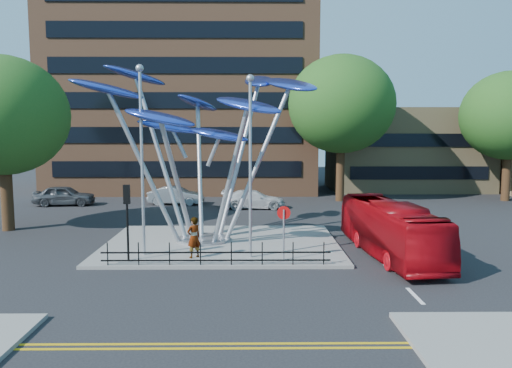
{
  "coord_description": "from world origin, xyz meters",
  "views": [
    {
      "loc": [
        0.54,
        -19.5,
        6.06
      ],
      "look_at": [
        0.77,
        4.0,
        3.44
      ],
      "focal_mm": 35.0,
      "sensor_mm": 36.0,
      "label": 1
    }
  ],
  "objects_px": {
    "tree_left": "(2,116)",
    "parked_car_right": "(254,199)",
    "tree_far": "(510,116)",
    "street_lamp_left": "(142,144)",
    "pedestrian": "(194,237)",
    "street_lamp_right": "(250,150)",
    "parked_car_left": "(64,195)",
    "tree_right": "(341,104)",
    "traffic_light_island": "(127,206)",
    "parked_car_mid": "(176,196)",
    "no_entry_sign_island": "(284,224)",
    "red_bus": "(390,229)",
    "leaf_sculpture": "(201,113)"
  },
  "relations": [
    {
      "from": "tree_left",
      "to": "parked_car_right",
      "type": "distance_m",
      "value": 17.85
    },
    {
      "from": "tree_far",
      "to": "street_lamp_left",
      "type": "height_order",
      "value": "tree_far"
    },
    {
      "from": "tree_far",
      "to": "pedestrian",
      "type": "relative_size",
      "value": 5.71
    },
    {
      "from": "street_lamp_left",
      "to": "street_lamp_right",
      "type": "relative_size",
      "value": 1.06
    },
    {
      "from": "parked_car_left",
      "to": "tree_far",
      "type": "bearing_deg",
      "value": -91.4
    },
    {
      "from": "tree_right",
      "to": "tree_far",
      "type": "bearing_deg",
      "value": 0.0
    },
    {
      "from": "traffic_light_island",
      "to": "parked_car_mid",
      "type": "distance_m",
      "value": 17.7
    },
    {
      "from": "parked_car_right",
      "to": "street_lamp_left",
      "type": "bearing_deg",
      "value": 161.37
    },
    {
      "from": "tree_left",
      "to": "parked_car_right",
      "type": "bearing_deg",
      "value": 28.67
    },
    {
      "from": "traffic_light_island",
      "to": "no_entry_sign_island",
      "type": "relative_size",
      "value": 1.4
    },
    {
      "from": "tree_right",
      "to": "red_bus",
      "type": "relative_size",
      "value": 1.3
    },
    {
      "from": "pedestrian",
      "to": "parked_car_left",
      "type": "xyz_separation_m",
      "value": [
        -12.16,
        16.77,
        -0.3
      ]
    },
    {
      "from": "tree_right",
      "to": "pedestrian",
      "type": "height_order",
      "value": "tree_right"
    },
    {
      "from": "leaf_sculpture",
      "to": "pedestrian",
      "type": "xyz_separation_m",
      "value": [
        -0.03,
        -3.75,
        -5.77
      ]
    },
    {
      "from": "leaf_sculpture",
      "to": "parked_car_left",
      "type": "height_order",
      "value": "leaf_sculpture"
    },
    {
      "from": "tree_left",
      "to": "red_bus",
      "type": "bearing_deg",
      "value": -16.49
    },
    {
      "from": "tree_right",
      "to": "no_entry_sign_island",
      "type": "xyz_separation_m",
      "value": [
        -6.0,
        -19.48,
        -6.22
      ]
    },
    {
      "from": "parked_car_right",
      "to": "tree_far",
      "type": "bearing_deg",
      "value": -78.38
    },
    {
      "from": "parked_car_left",
      "to": "parked_car_right",
      "type": "distance_m",
      "value": 15.06
    },
    {
      "from": "street_lamp_left",
      "to": "parked_car_mid",
      "type": "bearing_deg",
      "value": 93.42
    },
    {
      "from": "tree_far",
      "to": "parked_car_mid",
      "type": "xyz_separation_m",
      "value": [
        -27.49,
        -1.9,
        -6.38
      ]
    },
    {
      "from": "tree_far",
      "to": "street_lamp_right",
      "type": "xyz_separation_m",
      "value": [
        -21.5,
        -19.0,
        -2.01
      ]
    },
    {
      "from": "tree_right",
      "to": "tree_left",
      "type": "relative_size",
      "value": 1.17
    },
    {
      "from": "tree_right",
      "to": "street_lamp_right",
      "type": "relative_size",
      "value": 1.46
    },
    {
      "from": "parked_car_mid",
      "to": "red_bus",
      "type": "bearing_deg",
      "value": -137.75
    },
    {
      "from": "tree_far",
      "to": "traffic_light_island",
      "type": "height_order",
      "value": "tree_far"
    },
    {
      "from": "tree_far",
      "to": "parked_car_mid",
      "type": "height_order",
      "value": "tree_far"
    },
    {
      "from": "parked_car_left",
      "to": "traffic_light_island",
      "type": "bearing_deg",
      "value": -156.75
    },
    {
      "from": "tree_right",
      "to": "traffic_light_island",
      "type": "distance_m",
      "value": 24.06
    },
    {
      "from": "no_entry_sign_island",
      "to": "pedestrian",
      "type": "bearing_deg",
      "value": 174.16
    },
    {
      "from": "tree_left",
      "to": "pedestrian",
      "type": "distance_m",
      "value": 14.97
    },
    {
      "from": "red_bus",
      "to": "parked_car_mid",
      "type": "bearing_deg",
      "value": 122.35
    },
    {
      "from": "tree_far",
      "to": "parked_car_left",
      "type": "xyz_separation_m",
      "value": [
        -36.26,
        -2.29,
        -6.31
      ]
    },
    {
      "from": "pedestrian",
      "to": "parked_car_left",
      "type": "height_order",
      "value": "pedestrian"
    },
    {
      "from": "no_entry_sign_island",
      "to": "parked_car_mid",
      "type": "height_order",
      "value": "no_entry_sign_island"
    },
    {
      "from": "pedestrian",
      "to": "tree_left",
      "type": "bearing_deg",
      "value": -69.94
    },
    {
      "from": "tree_far",
      "to": "parked_car_right",
      "type": "bearing_deg",
      "value": -169.48
    },
    {
      "from": "leaf_sculpture",
      "to": "parked_car_right",
      "type": "distance_m",
      "value": 13.23
    },
    {
      "from": "tree_right",
      "to": "tree_left",
      "type": "height_order",
      "value": "tree_right"
    },
    {
      "from": "tree_far",
      "to": "leaf_sculpture",
      "type": "xyz_separation_m",
      "value": [
        -24.07,
        -15.32,
        -0.23
      ]
    },
    {
      "from": "tree_far",
      "to": "street_lamp_left",
      "type": "relative_size",
      "value": 1.23
    },
    {
      "from": "parked_car_mid",
      "to": "pedestrian",
      "type": "bearing_deg",
      "value": -164.25
    },
    {
      "from": "traffic_light_island",
      "to": "tree_left",
      "type": "bearing_deg",
      "value": 140.19
    },
    {
      "from": "tree_far",
      "to": "red_bus",
      "type": "distance_m",
      "value": 24.25
    },
    {
      "from": "tree_far",
      "to": "red_bus",
      "type": "xyz_separation_m",
      "value": [
        -14.85,
        -18.26,
        -5.81
      ]
    },
    {
      "from": "pedestrian",
      "to": "parked_car_mid",
      "type": "height_order",
      "value": "pedestrian"
    },
    {
      "from": "parked_car_mid",
      "to": "parked_car_right",
      "type": "distance_m",
      "value": 6.54
    },
    {
      "from": "red_bus",
      "to": "tree_right",
      "type": "bearing_deg",
      "value": 81.98
    },
    {
      "from": "street_lamp_right",
      "to": "red_bus",
      "type": "bearing_deg",
      "value": 6.33
    },
    {
      "from": "parked_car_mid",
      "to": "parked_car_right",
      "type": "relative_size",
      "value": 0.91
    }
  ]
}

